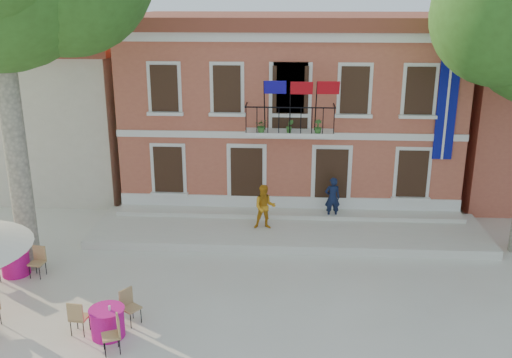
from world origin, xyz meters
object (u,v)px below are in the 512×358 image
object	(u,v)px
pedestrian_orange	(265,207)
cafe_table_1	(107,321)
pedestrian_navy	(332,198)
cafe_table_3	(15,261)

from	to	relation	value
pedestrian_orange	cafe_table_1	distance (m)	7.54
pedestrian_navy	pedestrian_orange	world-z (taller)	pedestrian_orange
pedestrian_orange	cafe_table_1	size ratio (longest dim) A/B	0.87
pedestrian_navy	cafe_table_1	xyz separation A→B (m)	(-6.13, -7.68, -0.66)
pedestrian_navy	cafe_table_1	world-z (taller)	pedestrian_navy
pedestrian_navy	cafe_table_3	size ratio (longest dim) A/B	0.86
pedestrian_orange	cafe_table_1	bearing A→B (deg)	-123.69
cafe_table_1	pedestrian_orange	bearing A→B (deg)	60.73
cafe_table_1	cafe_table_3	size ratio (longest dim) A/B	1.01
cafe_table_3	cafe_table_1	bearing A→B (deg)	-39.02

